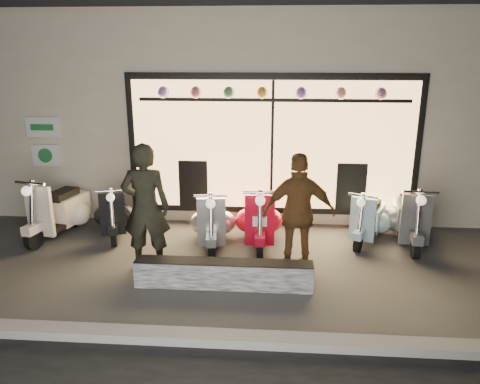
% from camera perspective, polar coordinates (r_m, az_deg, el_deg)
% --- Properties ---
extents(ground, '(40.00, 40.00, 0.00)m').
position_cam_1_polar(ground, '(7.47, -2.67, -9.03)').
color(ground, '#383533').
rests_on(ground, ground).
extents(kerb, '(40.00, 0.25, 0.12)m').
position_cam_1_polar(kerb, '(5.72, -5.17, -17.25)').
color(kerb, slate).
rests_on(kerb, ground).
extents(shop_building, '(10.20, 6.23, 4.20)m').
position_cam_1_polar(shop_building, '(11.73, 0.15, 11.25)').
color(shop_building, beige).
rests_on(shop_building, ground).
extents(graffiti_barrier, '(2.54, 0.28, 0.40)m').
position_cam_1_polar(graffiti_barrier, '(6.78, -2.01, -9.96)').
color(graffiti_barrier, black).
rests_on(graffiti_barrier, ground).
extents(scooter_silver, '(0.55, 1.46, 1.04)m').
position_cam_1_polar(scooter_silver, '(8.23, -3.37, -3.37)').
color(scooter_silver, black).
rests_on(scooter_silver, ground).
extents(scooter_red, '(0.52, 1.52, 1.09)m').
position_cam_1_polar(scooter_red, '(8.26, 2.34, -3.11)').
color(scooter_red, black).
rests_on(scooter_red, ground).
extents(scooter_black, '(0.69, 1.34, 0.96)m').
position_cam_1_polar(scooter_black, '(8.98, -15.11, -2.38)').
color(scooter_black, black).
rests_on(scooter_black, ground).
extents(scooter_cream, '(0.72, 1.58, 1.12)m').
position_cam_1_polar(scooter_cream, '(9.23, -20.84, -1.98)').
color(scooter_cream, black).
rests_on(scooter_cream, ground).
extents(scooter_blue, '(0.78, 1.30, 0.95)m').
position_cam_1_polar(scooter_blue, '(8.69, 15.46, -3.09)').
color(scooter_blue, black).
rests_on(scooter_blue, ground).
extents(scooter_grey, '(0.58, 1.52, 1.08)m').
position_cam_1_polar(scooter_grey, '(8.80, 19.92, -2.91)').
color(scooter_grey, black).
rests_on(scooter_grey, ground).
extents(man, '(0.75, 0.52, 1.98)m').
position_cam_1_polar(man, '(7.20, -11.42, -1.84)').
color(man, black).
rests_on(man, ground).
extents(woman, '(1.10, 0.52, 1.84)m').
position_cam_1_polar(woman, '(7.07, 7.19, -2.58)').
color(woman, brown).
rests_on(woman, ground).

